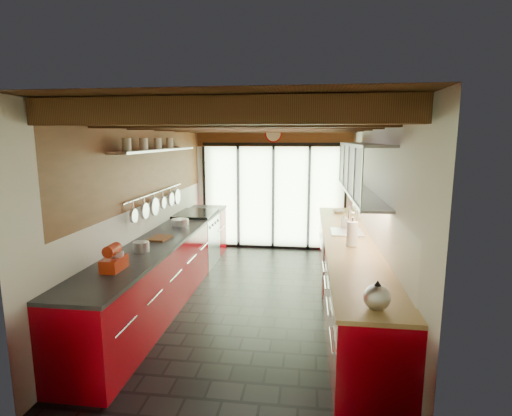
% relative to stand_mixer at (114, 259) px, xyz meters
% --- Properties ---
extents(ground, '(5.50, 5.50, 0.00)m').
position_rel_stand_mixer_xyz_m(ground, '(1.27, 1.61, -1.03)').
color(ground, black).
rests_on(ground, ground).
extents(room_shell, '(5.50, 5.50, 5.50)m').
position_rel_stand_mixer_xyz_m(room_shell, '(1.27, 1.61, 0.62)').
color(room_shell, silver).
rests_on(room_shell, ground).
extents(ceiling_beams, '(3.14, 5.06, 4.90)m').
position_rel_stand_mixer_xyz_m(ceiling_beams, '(1.27, 1.99, 1.43)').
color(ceiling_beams, '#593316').
rests_on(ceiling_beams, ground).
extents(glass_door, '(2.95, 0.10, 2.90)m').
position_rel_stand_mixer_xyz_m(glass_door, '(1.27, 4.30, 0.63)').
color(glass_door, '#C6EAAD').
rests_on(glass_door, ground).
extents(left_counter, '(0.68, 5.00, 0.92)m').
position_rel_stand_mixer_xyz_m(left_counter, '(-0.00, 1.61, -0.57)').
color(left_counter, '#9E030D').
rests_on(left_counter, ground).
extents(range_stove, '(0.66, 0.90, 0.97)m').
position_rel_stand_mixer_xyz_m(range_stove, '(-0.00, 3.06, -0.56)').
color(range_stove, silver).
rests_on(range_stove, ground).
extents(right_counter, '(0.68, 5.00, 0.92)m').
position_rel_stand_mixer_xyz_m(right_counter, '(2.54, 1.61, -0.57)').
color(right_counter, '#9E030D').
rests_on(right_counter, ground).
extents(sink_assembly, '(0.45, 0.52, 0.43)m').
position_rel_stand_mixer_xyz_m(sink_assembly, '(2.56, 2.01, -0.07)').
color(sink_assembly, silver).
rests_on(sink_assembly, right_counter).
extents(upper_cabinets_right, '(0.34, 3.00, 3.00)m').
position_rel_stand_mixer_xyz_m(upper_cabinets_right, '(2.70, 1.91, 0.82)').
color(upper_cabinets_right, silver).
rests_on(upper_cabinets_right, ground).
extents(left_wall_fixtures, '(0.28, 2.60, 0.96)m').
position_rel_stand_mixer_xyz_m(left_wall_fixtures, '(-0.20, 1.86, 0.77)').
color(left_wall_fixtures, silver).
rests_on(left_wall_fixtures, ground).
extents(stand_mixer, '(0.18, 0.31, 0.28)m').
position_rel_stand_mixer_xyz_m(stand_mixer, '(0.00, 0.00, 0.00)').
color(stand_mixer, red).
rests_on(stand_mixer, left_counter).
extents(pot_large, '(0.20, 0.20, 0.12)m').
position_rel_stand_mixer_xyz_m(pot_large, '(0.00, 0.67, -0.05)').
color(pot_large, silver).
rests_on(pot_large, left_counter).
extents(pot_small, '(0.31, 0.31, 0.10)m').
position_rel_stand_mixer_xyz_m(pot_small, '(0.00, 2.15, -0.06)').
color(pot_small, silver).
rests_on(pot_small, left_counter).
extents(cutting_board, '(0.27, 0.36, 0.03)m').
position_rel_stand_mixer_xyz_m(cutting_board, '(0.00, 1.28, -0.10)').
color(cutting_board, brown).
rests_on(cutting_board, left_counter).
extents(kettle, '(0.27, 0.29, 0.25)m').
position_rel_stand_mixer_xyz_m(kettle, '(2.54, -0.64, -0.00)').
color(kettle, silver).
rests_on(kettle, right_counter).
extents(paper_towel, '(0.15, 0.15, 0.37)m').
position_rel_stand_mixer_xyz_m(paper_towel, '(2.54, 1.26, 0.05)').
color(paper_towel, white).
rests_on(paper_towel, right_counter).
extents(soap_bottle, '(0.09, 0.10, 0.20)m').
position_rel_stand_mixer_xyz_m(soap_bottle, '(2.54, 2.37, -0.01)').
color(soap_bottle, silver).
rests_on(soap_bottle, right_counter).
extents(bowl, '(0.25, 0.25, 0.05)m').
position_rel_stand_mixer_xyz_m(bowl, '(2.54, 3.57, -0.08)').
color(bowl, silver).
rests_on(bowl, right_counter).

